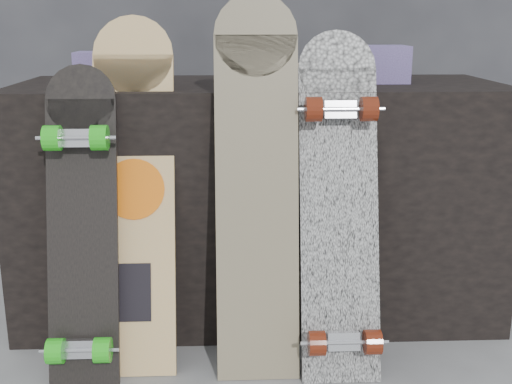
{
  "coord_description": "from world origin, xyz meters",
  "views": [
    {
      "loc": [
        -0.1,
        -1.64,
        1.01
      ],
      "look_at": [
        -0.02,
        0.2,
        0.51
      ],
      "focal_mm": 45.0,
      "sensor_mm": 36.0,
      "label": 1
    }
  ],
  "objects_px": {
    "longboard_geisha": "(134,184)",
    "longboard_celtic": "(257,176)",
    "longboard_cascadia": "(340,201)",
    "skateboard_dark": "(81,223)",
    "vendor_table": "(259,199)"
  },
  "relations": [
    {
      "from": "vendor_table",
      "to": "longboard_geisha",
      "type": "distance_m",
      "value": 0.51
    },
    {
      "from": "longboard_cascadia",
      "to": "vendor_table",
      "type": "bearing_deg",
      "value": 118.27
    },
    {
      "from": "longboard_celtic",
      "to": "skateboard_dark",
      "type": "xyz_separation_m",
      "value": [
        -0.5,
        -0.03,
        -0.12
      ]
    },
    {
      "from": "longboard_celtic",
      "to": "skateboard_dark",
      "type": "height_order",
      "value": "longboard_celtic"
    },
    {
      "from": "vendor_table",
      "to": "longboard_geisha",
      "type": "xyz_separation_m",
      "value": [
        -0.38,
        -0.32,
        0.14
      ]
    },
    {
      "from": "longboard_geisha",
      "to": "longboard_celtic",
      "type": "relative_size",
      "value": 0.94
    },
    {
      "from": "skateboard_dark",
      "to": "vendor_table",
      "type": "bearing_deg",
      "value": 38.32
    },
    {
      "from": "longboard_cascadia",
      "to": "skateboard_dark",
      "type": "relative_size",
      "value": 1.1
    },
    {
      "from": "vendor_table",
      "to": "skateboard_dark",
      "type": "bearing_deg",
      "value": -141.68
    },
    {
      "from": "vendor_table",
      "to": "longboard_celtic",
      "type": "relative_size",
      "value": 1.48
    },
    {
      "from": "longboard_celtic",
      "to": "longboard_cascadia",
      "type": "height_order",
      "value": "longboard_celtic"
    },
    {
      "from": "vendor_table",
      "to": "longboard_celtic",
      "type": "xyz_separation_m",
      "value": [
        -0.02,
        -0.38,
        0.17
      ]
    },
    {
      "from": "skateboard_dark",
      "to": "longboard_celtic",
      "type": "bearing_deg",
      "value": 3.44
    },
    {
      "from": "longboard_geisha",
      "to": "longboard_cascadia",
      "type": "relative_size",
      "value": 1.04
    },
    {
      "from": "vendor_table",
      "to": "longboard_geisha",
      "type": "height_order",
      "value": "longboard_geisha"
    }
  ]
}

